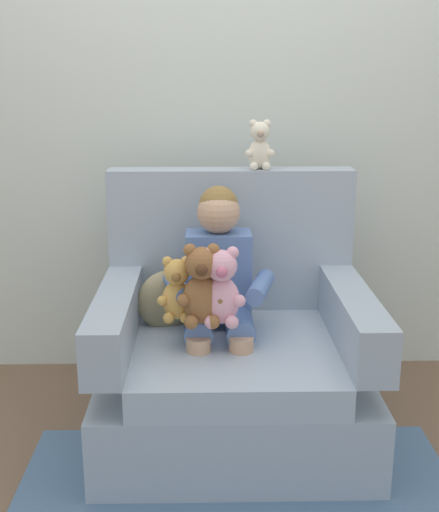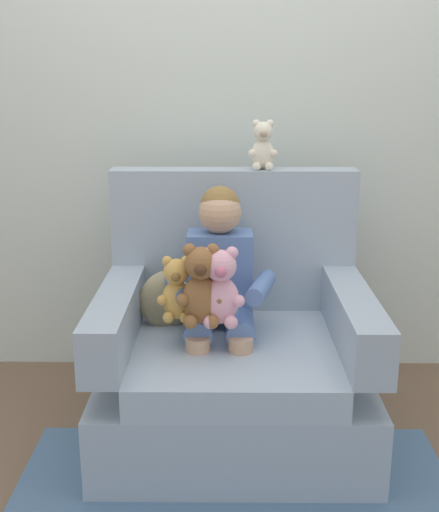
{
  "view_description": "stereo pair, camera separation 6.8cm",
  "coord_description": "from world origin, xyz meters",
  "px_view_note": "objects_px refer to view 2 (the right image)",
  "views": [
    {
      "loc": [
        -0.11,
        -2.41,
        1.43
      ],
      "look_at": [
        -0.06,
        -0.05,
        0.78
      ],
      "focal_mm": 46.25,
      "sensor_mm": 36.0,
      "label": 1
    },
    {
      "loc": [
        -0.04,
        -2.41,
        1.43
      ],
      "look_at": [
        -0.06,
        -0.05,
        0.78
      ],
      "focal_mm": 46.25,
      "sensor_mm": 36.0,
      "label": 2
    }
  ],
  "objects_px": {
    "plush_pink": "(221,289)",
    "plush_cream_on_backrest": "(263,146)",
    "armchair": "(234,358)",
    "plush_brown": "(201,287)",
    "throw_pillow": "(170,300)",
    "plush_honey": "(177,290)",
    "seated_child": "(220,282)"
  },
  "relations": [
    {
      "from": "armchair",
      "to": "plush_pink",
      "type": "xyz_separation_m",
      "value": [
        -0.05,
        -0.18,
        0.35
      ]
    },
    {
      "from": "plush_honey",
      "to": "plush_pink",
      "type": "distance_m",
      "value": 0.17
    },
    {
      "from": "armchair",
      "to": "plush_cream_on_backrest",
      "type": "distance_m",
      "value": 0.89
    },
    {
      "from": "throw_pillow",
      "to": "plush_cream_on_backrest",
      "type": "bearing_deg",
      "value": 28.61
    },
    {
      "from": "plush_cream_on_backrest",
      "to": "throw_pillow",
      "type": "height_order",
      "value": "plush_cream_on_backrest"
    },
    {
      "from": "plush_pink",
      "to": "armchair",
      "type": "bearing_deg",
      "value": 91.29
    },
    {
      "from": "plush_pink",
      "to": "plush_cream_on_backrest",
      "type": "height_order",
      "value": "plush_cream_on_backrest"
    },
    {
      "from": "plush_cream_on_backrest",
      "to": "plush_pink",
      "type": "bearing_deg",
      "value": -110.8
    },
    {
      "from": "armchair",
      "to": "plush_pink",
      "type": "bearing_deg",
      "value": -106.49
    },
    {
      "from": "seated_child",
      "to": "throw_pillow",
      "type": "relative_size",
      "value": 3.17
    },
    {
      "from": "plush_honey",
      "to": "seated_child",
      "type": "bearing_deg",
      "value": 24.49
    },
    {
      "from": "armchair",
      "to": "plush_brown",
      "type": "height_order",
      "value": "armchair"
    },
    {
      "from": "armchair",
      "to": "throw_pillow",
      "type": "distance_m",
      "value": 0.35
    },
    {
      "from": "plush_honey",
      "to": "plush_cream_on_backrest",
      "type": "distance_m",
      "value": 0.75
    },
    {
      "from": "armchair",
      "to": "plush_brown",
      "type": "distance_m",
      "value": 0.42
    },
    {
      "from": "seated_child",
      "to": "throw_pillow",
      "type": "bearing_deg",
      "value": 155.1
    },
    {
      "from": "armchair",
      "to": "plush_cream_on_backrest",
      "type": "height_order",
      "value": "plush_cream_on_backrest"
    },
    {
      "from": "plush_pink",
      "to": "throw_pillow",
      "type": "bearing_deg",
      "value": 143.48
    },
    {
      "from": "plush_pink",
      "to": "throw_pillow",
      "type": "distance_m",
      "value": 0.39
    },
    {
      "from": "plush_brown",
      "to": "plush_cream_on_backrest",
      "type": "height_order",
      "value": "plush_cream_on_backrest"
    },
    {
      "from": "plush_brown",
      "to": "plush_pink",
      "type": "distance_m",
      "value": 0.07
    },
    {
      "from": "plush_honey",
      "to": "plush_brown",
      "type": "bearing_deg",
      "value": -45.68
    },
    {
      "from": "plush_cream_on_backrest",
      "to": "throw_pillow",
      "type": "relative_size",
      "value": 0.8
    },
    {
      "from": "plush_brown",
      "to": "throw_pillow",
      "type": "distance_m",
      "value": 0.36
    },
    {
      "from": "armchair",
      "to": "seated_child",
      "type": "bearing_deg",
      "value": 161.51
    },
    {
      "from": "plush_cream_on_backrest",
      "to": "throw_pillow",
      "type": "xyz_separation_m",
      "value": [
        -0.38,
        -0.21,
        -0.61
      ]
    },
    {
      "from": "seated_child",
      "to": "plush_honey",
      "type": "height_order",
      "value": "seated_child"
    },
    {
      "from": "seated_child",
      "to": "plush_honey",
      "type": "xyz_separation_m",
      "value": [
        -0.16,
        -0.15,
        0.01
      ]
    },
    {
      "from": "throw_pillow",
      "to": "armchair",
      "type": "bearing_deg",
      "value": -23.8
    },
    {
      "from": "armchair",
      "to": "plush_honey",
      "type": "height_order",
      "value": "armchair"
    },
    {
      "from": "plush_brown",
      "to": "plush_pink",
      "type": "xyz_separation_m",
      "value": [
        0.07,
        -0.0,
        -0.01
      ]
    },
    {
      "from": "plush_pink",
      "to": "plush_honey",
      "type": "bearing_deg",
      "value": -178.86
    }
  ]
}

